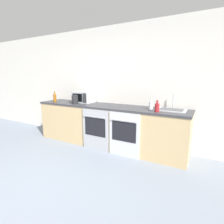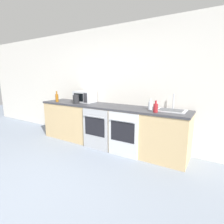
# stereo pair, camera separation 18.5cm
# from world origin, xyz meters

# --- Properties ---
(ground_plane) EXTENTS (16.00, 16.00, 0.00)m
(ground_plane) POSITION_xyz_m (0.00, 0.00, 0.00)
(ground_plane) COLOR gray
(wall_back) EXTENTS (10.00, 0.06, 2.60)m
(wall_back) POSITION_xyz_m (0.00, 2.45, 1.30)
(wall_back) COLOR silver
(wall_back) RESTS_ON ground_plane
(counter_back) EXTENTS (3.42, 0.67, 0.91)m
(counter_back) POSITION_xyz_m (0.00, 2.09, 0.45)
(counter_back) COLOR tan
(counter_back) RESTS_ON ground_plane
(oven_left) EXTENTS (0.61, 0.06, 0.86)m
(oven_left) POSITION_xyz_m (-0.08, 1.75, 0.44)
(oven_left) COLOR #A8AAAF
(oven_left) RESTS_ON ground_plane
(oven_right) EXTENTS (0.61, 0.06, 0.86)m
(oven_right) POSITION_xyz_m (0.57, 1.75, 0.44)
(oven_right) COLOR silver
(oven_right) RESTS_ON ground_plane
(microwave) EXTENTS (0.46, 0.36, 0.27)m
(microwave) POSITION_xyz_m (-0.72, 2.20, 1.04)
(microwave) COLOR #B7BABF
(microwave) RESTS_ON counter_back
(bottle_red) EXTENTS (0.08, 0.08, 0.21)m
(bottle_red) POSITION_xyz_m (1.13, 1.90, 0.99)
(bottle_red) COLOR maroon
(bottle_red) RESTS_ON counter_back
(bottle_clear) EXTENTS (0.08, 0.08, 0.20)m
(bottle_clear) POSITION_xyz_m (0.96, 2.10, 0.98)
(bottle_clear) COLOR silver
(bottle_clear) RESTS_ON counter_back
(bottle_amber) EXTENTS (0.07, 0.07, 0.26)m
(bottle_amber) POSITION_xyz_m (-1.34, 1.89, 1.01)
(bottle_amber) COLOR #8C5114
(bottle_amber) RESTS_ON counter_back
(kettle) EXTENTS (0.14, 0.14, 0.21)m
(kettle) POSITION_xyz_m (-0.75, 1.93, 1.00)
(kettle) COLOR #232326
(kettle) RESTS_ON counter_back
(sink) EXTENTS (0.53, 0.39, 0.30)m
(sink) POSITION_xyz_m (1.32, 2.18, 0.92)
(sink) COLOR #B7BABF
(sink) RESTS_ON counter_back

